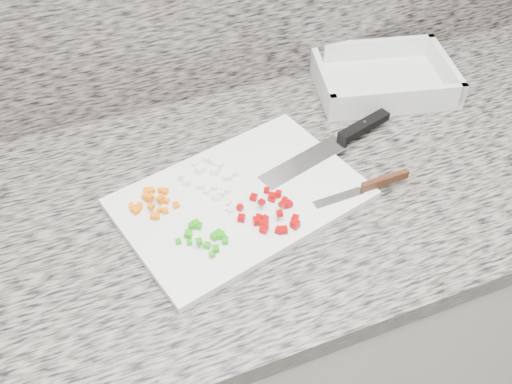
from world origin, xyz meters
The scene contains 11 objects.
cabinet centered at (0.00, 1.44, 0.43)m, with size 3.92×0.62×0.86m, color beige.
countertop centered at (0.00, 1.44, 0.88)m, with size 3.96×0.64×0.04m, color slate.
cutting_board centered at (-0.03, 1.42, 0.91)m, with size 0.40×0.27×0.01m, color white.
carrot_pile centered at (-0.18, 1.45, 0.92)m, with size 0.08×0.08×0.02m.
onion_pile centered at (-0.06, 1.48, 0.92)m, with size 0.10×0.11×0.01m.
green_pepper_pile centered at (-0.12, 1.35, 0.92)m, with size 0.08×0.08×0.02m.
red_pepper_pile centered at (0.00, 1.36, 0.92)m, with size 0.10×0.11×0.02m.
garlic_pile centered at (-0.06, 1.41, 0.92)m, with size 0.04×0.05×0.01m.
chef_knife centered at (0.20, 1.48, 0.92)m, with size 0.30×0.12×0.02m.
paring_knife centered at (0.19, 1.35, 0.92)m, with size 0.18×0.02×0.02m.
tray centered at (0.37, 1.62, 0.92)m, with size 0.32×0.26×0.06m.
Camera 1 is at (-0.26, 0.78, 1.61)m, focal length 40.00 mm.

